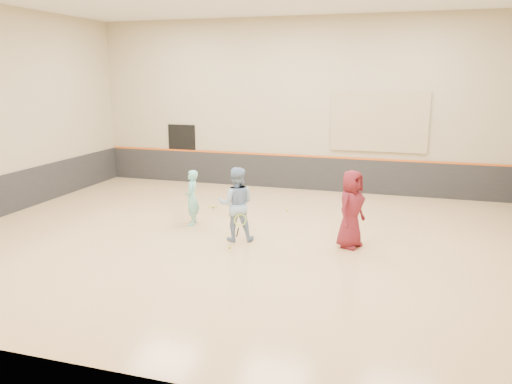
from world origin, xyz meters
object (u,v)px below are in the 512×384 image
(young_man, at_px, (351,209))
(girl, at_px, (192,198))
(spare_racket, at_px, (213,205))
(instructor, at_px, (236,204))

(young_man, bearing_deg, girl, 104.43)
(girl, height_order, spare_racket, girl)
(instructor, relative_size, spare_racket, 2.90)
(spare_racket, bearing_deg, instructor, -57.82)
(girl, bearing_deg, instructor, 46.99)
(instructor, bearing_deg, young_man, 170.28)
(girl, xyz_separation_m, spare_racket, (-0.17, 1.90, -0.70))
(girl, bearing_deg, young_man, 68.80)
(girl, xyz_separation_m, instructor, (1.60, -0.90, 0.16))
(young_man, height_order, spare_racket, young_man)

